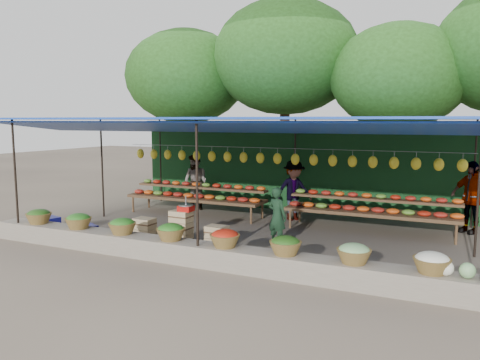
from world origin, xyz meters
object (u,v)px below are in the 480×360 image
at_px(crate_counter, 180,231).
at_px(blue_crate_front, 87,231).
at_px(vendor_seated, 277,216).
at_px(weighing_scale, 186,207).
at_px(blue_crate_back, 48,223).

relative_size(crate_counter, blue_crate_front, 4.52).
distance_m(crate_counter, vendor_seated, 2.19).
xyz_separation_m(crate_counter, blue_crate_front, (-2.31, -0.45, -0.15)).
relative_size(weighing_scale, blue_crate_back, 0.62).
bearing_deg(blue_crate_back, blue_crate_front, 4.15).
xyz_separation_m(weighing_scale, blue_crate_back, (-3.95, -0.21, -0.69)).
bearing_deg(weighing_scale, vendor_seated, 24.19).
height_order(weighing_scale, blue_crate_back, weighing_scale).
height_order(crate_counter, blue_crate_back, crate_counter).
distance_m(weighing_scale, blue_crate_front, 2.61).
bearing_deg(blue_crate_back, vendor_seated, 23.43).
relative_size(vendor_seated, blue_crate_back, 2.38).
bearing_deg(blue_crate_front, blue_crate_back, -166.82).
height_order(vendor_seated, blue_crate_front, vendor_seated).
distance_m(weighing_scale, vendor_seated, 2.02).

